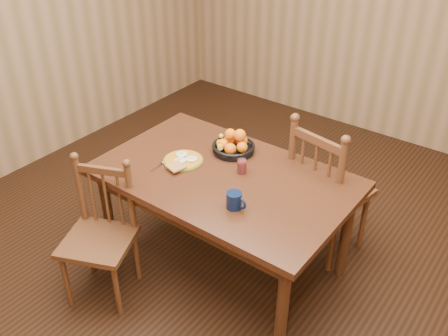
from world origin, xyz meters
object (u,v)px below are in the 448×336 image
Objects in this scene: chair_far at (326,190)px; coffee_mug at (235,200)px; dining_table at (224,186)px; chair_near at (100,235)px; breakfast_plate at (183,160)px; fruit_bowl at (233,145)px.

chair_far is 0.87m from coffee_mug.
dining_table is 1.75× the size of chair_near.
coffee_mug is at bearing 5.48° from chair_near.
breakfast_plate is (-0.76, -0.60, 0.25)m from chair_far.
chair_near is 0.92m from coffee_mug.
breakfast_plate is 1.03× the size of fruit_bowl.
dining_table is at bearing 29.67° from chair_near.
chair_far is at bearing 26.18° from fruit_bowl.
chair_near and fruit_bowl have the same top height.
coffee_mug is at bearing 86.18° from chair_far.
dining_table is 1.53× the size of chair_far.
chair_far is (0.46, 0.56, -0.16)m from dining_table.
chair_near is 3.06× the size of breakfast_plate.
fruit_bowl is at bearing 114.62° from dining_table.
chair_far is 3.61× the size of fruit_bowl.
fruit_bowl reaches higher than breakfast_plate.
breakfast_plate is 2.23× the size of coffee_mug.
breakfast_plate is at bearing 48.51° from chair_far.
chair_near reaches higher than breakfast_plate.
dining_table is at bearing 61.11° from chair_far.
dining_table is 5.52× the size of fruit_bowl.
dining_table is 0.74m from chair_far.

